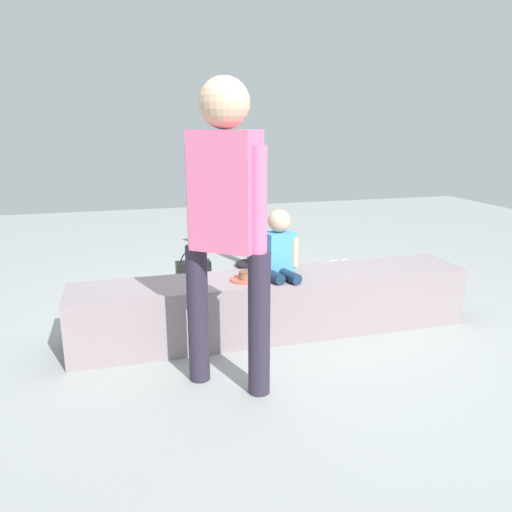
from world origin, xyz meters
The scene contains 12 objects.
ground_plane centered at (0.00, 0.00, 0.00)m, with size 12.00×12.00×0.00m, color #969B99.
concrete_ledge centered at (0.00, 0.00, 0.22)m, with size 2.89×0.48×0.44m, color gray.
child_seated centered at (0.01, -0.02, 0.66)m, with size 0.29×0.34×0.48m.
adult_standing centered at (-0.50, -0.65, 1.05)m, with size 0.43×0.39×1.74m.
cake_plate centered at (-0.23, -0.04, 0.46)m, with size 0.22×0.22×0.06m.
gift_bag centered at (0.77, 0.56, 0.16)m, with size 0.25×0.09×0.36m.
railing_post centered at (0.31, 1.76, 0.53)m, with size 0.36×0.36×1.34m.
water_bottle_near_gift centered at (-0.12, 0.77, 0.09)m, with size 0.07×0.07×0.21m.
water_bottle_far_side centered at (0.75, 1.02, 0.09)m, with size 0.06×0.06×0.21m.
cake_box_white centered at (-1.27, 0.96, 0.06)m, with size 0.33×0.31×0.12m, color white.
handbag_black_leather centered at (-0.41, 1.27, 0.13)m, with size 0.33×0.15×0.36m.
handbag_brown_canvas centered at (-0.12, 0.44, 0.12)m, with size 0.27×0.10×0.32m.
Camera 1 is at (-1.05, -3.19, 1.48)m, focal length 34.09 mm.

